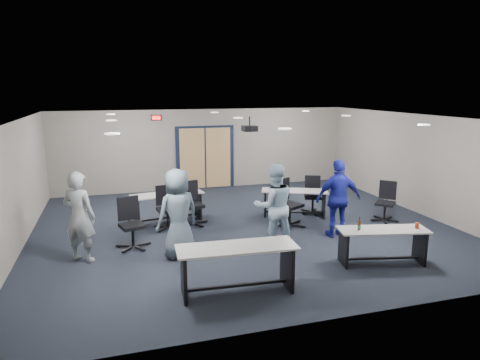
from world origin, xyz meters
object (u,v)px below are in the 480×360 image
object	(u,v)px
person_gray	(79,217)
chair_loose_left	(132,224)
table_front_right	(382,240)
table_back_left	(168,202)
person_lightblue	(274,206)
chair_back_d	(313,195)
table_front_left	(237,261)
table_back_right	(294,198)
chair_back_b	(193,204)
person_navy	(338,198)
chair_back_a	(167,208)
chair_loose_right	(385,202)
chair_back_c	(290,203)
person_plaid	(178,213)

from	to	relation	value
person_gray	chair_loose_left	bearing A→B (deg)	-127.61
table_front_right	person_gray	bearing A→B (deg)	174.92
table_back_left	person_lightblue	world-z (taller)	person_lightblue
chair_back_d	person_lightblue	world-z (taller)	person_lightblue
table_front_left	table_back_right	bearing A→B (deg)	58.03
chair_back_b	person_navy	bearing A→B (deg)	-40.90
table_back_left	chair_loose_left	world-z (taller)	chair_loose_left
table_back_right	person_gray	world-z (taller)	person_gray
person_lightblue	table_back_right	bearing A→B (deg)	-121.33
chair_back_a	table_back_left	bearing A→B (deg)	74.48
table_back_right	chair_loose_right	world-z (taller)	chair_loose_right
person_gray	person_lightblue	distance (m)	3.96
chair_back_d	person_gray	xyz separation A→B (m)	(-5.90, -1.71, 0.40)
table_front_right	chair_back_d	distance (m)	3.54
table_front_left	chair_back_d	bearing A→B (deg)	53.21
chair_back_d	chair_loose_right	world-z (taller)	chair_loose_right
table_back_left	chair_loose_right	world-z (taller)	chair_loose_right
table_front_right	chair_back_b	distance (m)	4.66
person_lightblue	chair_loose_right	bearing A→B (deg)	-162.42
person_gray	person_lightblue	size ratio (longest dim) A/B	1.00
table_back_right	chair_loose_right	bearing A→B (deg)	-6.48
chair_back_c	chair_loose_left	distance (m)	3.85
table_front_right	chair_back_c	world-z (taller)	chair_back_c
chair_back_d	person_plaid	world-z (taller)	person_plaid
person_gray	person_plaid	distance (m)	1.92
table_back_right	chair_back_c	bearing A→B (deg)	-98.96
person_plaid	person_navy	world-z (taller)	person_plaid
chair_back_c	chair_loose_right	size ratio (longest dim) A/B	1.14
person_navy	table_front_left	bearing A→B (deg)	38.98
table_front_left	person_navy	bearing A→B (deg)	37.30
table_front_right	person_plaid	distance (m)	4.08
person_navy	table_back_right	bearing A→B (deg)	-75.44
person_gray	chair_back_d	bearing A→B (deg)	-134.20
person_navy	person_gray	bearing A→B (deg)	3.70
chair_back_b	chair_loose_left	size ratio (longest dim) A/B	1.00
chair_back_b	person_lightblue	distance (m)	2.48
chair_back_c	chair_loose_right	world-z (taller)	chair_back_c
table_back_left	chair_loose_left	size ratio (longest dim) A/B	1.73
table_back_right	chair_back_a	xyz separation A→B (m)	(-3.42, -0.13, 0.04)
table_front_left	chair_back_d	world-z (taller)	chair_back_d
table_front_right	chair_back_c	xyz separation A→B (m)	(-0.82, 2.66, 0.10)
chair_back_c	chair_loose_left	world-z (taller)	chair_back_c
chair_back_b	chair_back_d	distance (m)	3.35
table_front_left	person_plaid	size ratio (longest dim) A/B	1.12
person_gray	person_navy	distance (m)	5.61
person_gray	chair_loose_right	bearing A→B (deg)	-146.35
person_gray	table_back_right	bearing A→B (deg)	-133.30
table_back_right	chair_back_b	distance (m)	2.77
chair_back_c	person_navy	distance (m)	1.30
chair_loose_left	chair_back_a	bearing A→B (deg)	35.33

